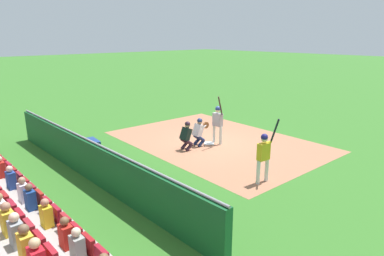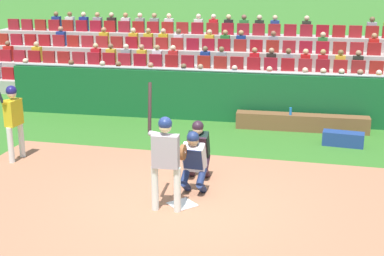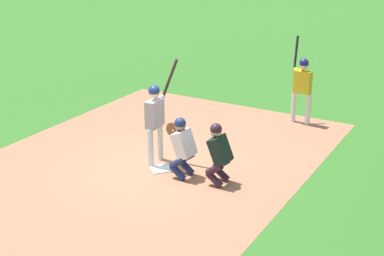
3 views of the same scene
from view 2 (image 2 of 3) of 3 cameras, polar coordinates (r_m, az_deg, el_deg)
name	(u,v)px [view 2 (image 2 of 3)]	position (r m, az deg, el deg)	size (l,w,h in m)	color
ground_plane	(182,205)	(10.44, -1.00, -7.92)	(160.00, 160.00, 0.00)	#326B24
infield_dirt_patch	(177,216)	(9.99, -1.59, -9.07)	(9.73, 6.77, 0.01)	#A76B4D
home_plate_marker	(182,204)	(10.43, -1.00, -7.84)	(0.44, 0.44, 0.02)	white
batter_at_plate	(165,153)	(9.83, -2.80, -2.57)	(0.66, 0.52, 2.30)	silver
catcher_crouching	(193,159)	(10.66, 0.10, -3.20)	(0.49, 0.72, 1.30)	navy
home_plate_umpire	(198,147)	(11.42, 0.65, -1.94)	(0.46, 0.46, 1.30)	#2D1A26
dugout_wall	(224,97)	(15.74, 3.34, 3.24)	(12.66, 0.24, 1.47)	#145428
dugout_bench	(302,122)	(15.21, 11.22, 0.57)	(3.53, 0.40, 0.44)	brown
water_bottle_on_bench	(291,111)	(15.03, 10.10, 1.71)	(0.07, 0.07, 0.20)	blue
equipment_duffel_bag	(343,139)	(14.17, 15.28, -1.08)	(0.99, 0.36, 0.35)	navy
on_deck_batter	(13,114)	(13.06, -17.94, 1.34)	(0.48, 0.61, 2.25)	silver
bleacher_stand	(240,69)	(19.84, 5.00, 6.06)	(19.16, 3.70, 2.55)	#A49C95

